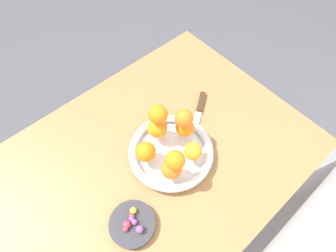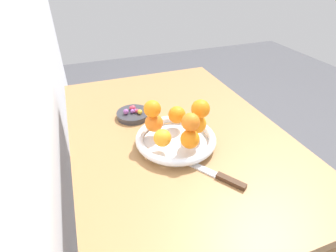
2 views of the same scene
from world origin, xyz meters
name	(u,v)px [view 1 (image 1 of 2)]	position (x,y,z in m)	size (l,w,h in m)	color
ground_plane	(155,215)	(0.00, 0.00, 0.00)	(6.00, 6.00, 0.00)	#4C4C51
dining_table	(147,173)	(0.00, 0.00, 0.65)	(1.10, 0.76, 0.74)	#9E7042
fruit_bowl	(171,152)	(-0.08, 0.03, 0.76)	(0.27, 0.27, 0.04)	silver
candy_dish	(132,224)	(0.15, 0.13, 0.75)	(0.13, 0.13, 0.02)	#333338
orange_0	(193,151)	(-0.12, 0.09, 0.81)	(0.06, 0.06, 0.06)	orange
orange_1	(185,127)	(-0.16, 0.02, 0.81)	(0.06, 0.06, 0.06)	orange
orange_2	(157,128)	(-0.09, -0.04, 0.81)	(0.07, 0.07, 0.07)	orange
orange_3	(146,152)	(-0.01, 0.00, 0.81)	(0.06, 0.06, 0.06)	orange
orange_4	(171,169)	(-0.03, 0.09, 0.81)	(0.06, 0.06, 0.06)	orange
orange_5	(184,118)	(-0.15, 0.01, 0.87)	(0.06, 0.06, 0.06)	orange
orange_6	(175,160)	(-0.04, 0.10, 0.87)	(0.06, 0.06, 0.06)	orange
orange_7	(158,114)	(-0.10, -0.04, 0.88)	(0.06, 0.06, 0.06)	orange
candy_ball_0	(133,210)	(0.12, 0.10, 0.77)	(0.02, 0.02, 0.02)	gold
candy_ball_1	(132,216)	(0.14, 0.11, 0.77)	(0.02, 0.02, 0.02)	#C6384C
candy_ball_2	(134,222)	(0.14, 0.13, 0.77)	(0.02, 0.02, 0.02)	#8C4C99
candy_ball_3	(140,229)	(0.14, 0.16, 0.77)	(0.02, 0.02, 0.02)	#8C4C99
candy_ball_4	(127,225)	(0.16, 0.12, 0.77)	(0.02, 0.02, 0.02)	#C6384C
candy_ball_5	(131,218)	(0.14, 0.12, 0.77)	(0.02, 0.02, 0.02)	#8C4C99
candy_ball_6	(125,229)	(0.17, 0.13, 0.77)	(0.02, 0.02, 0.02)	#C6384C
knife	(198,116)	(-0.26, -0.02, 0.75)	(0.23, 0.16, 0.01)	#3F2819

